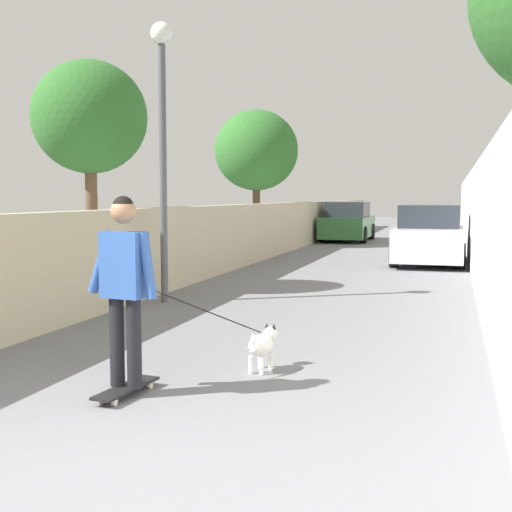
{
  "coord_description": "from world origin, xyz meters",
  "views": [
    {
      "loc": [
        -3.35,
        -2.3,
        1.77
      ],
      "look_at": [
        4.89,
        0.14,
        1.0
      ],
      "focal_mm": 46.93,
      "sensor_mm": 36.0,
      "label": 1
    }
  ],
  "objects_px": {
    "dog": "(262,344)",
    "car_far": "(348,223)",
    "tree_left_far": "(256,151)",
    "person_skateboarder": "(124,276)",
    "lamp_post": "(162,114)",
    "skateboard": "(126,388)",
    "car_near": "(429,237)",
    "tree_left_near": "(90,118)"
  },
  "relations": [
    {
      "from": "lamp_post",
      "to": "tree_left_far",
      "type": "bearing_deg",
      "value": 9.25
    },
    {
      "from": "skateboard",
      "to": "dog",
      "type": "height_order",
      "value": "dog"
    },
    {
      "from": "car_near",
      "to": "skateboard",
      "type": "bearing_deg",
      "value": 170.41
    },
    {
      "from": "tree_left_near",
      "to": "car_near",
      "type": "distance_m",
      "value": 9.51
    },
    {
      "from": "skateboard",
      "to": "person_skateboarder",
      "type": "height_order",
      "value": "person_skateboarder"
    },
    {
      "from": "car_near",
      "to": "car_far",
      "type": "height_order",
      "value": "same"
    },
    {
      "from": "skateboard",
      "to": "person_skateboarder",
      "type": "bearing_deg",
      "value": -172.87
    },
    {
      "from": "lamp_post",
      "to": "dog",
      "type": "xyz_separation_m",
      "value": [
        -3.77,
        -2.77,
        -2.83
      ]
    },
    {
      "from": "tree_left_far",
      "to": "skateboard",
      "type": "xyz_separation_m",
      "value": [
        -17.11,
        -3.83,
        -3.26
      ]
    },
    {
      "from": "tree_left_near",
      "to": "dog",
      "type": "relative_size",
      "value": 2.85
    },
    {
      "from": "dog",
      "to": "car_far",
      "type": "distance_m",
      "value": 20.11
    },
    {
      "from": "skateboard",
      "to": "dog",
      "type": "xyz_separation_m",
      "value": [
        1.18,
        -0.92,
        0.21
      ]
    },
    {
      "from": "car_near",
      "to": "car_far",
      "type": "xyz_separation_m",
      "value": [
        8.38,
        3.41,
        0.0
      ]
    },
    {
      "from": "lamp_post",
      "to": "car_far",
      "type": "bearing_deg",
      "value": -2.12
    },
    {
      "from": "tree_left_far",
      "to": "person_skateboarder",
      "type": "height_order",
      "value": "tree_left_far"
    },
    {
      "from": "lamp_post",
      "to": "car_near",
      "type": "relative_size",
      "value": 1.18
    },
    {
      "from": "lamp_post",
      "to": "car_near",
      "type": "bearing_deg",
      "value": -27.11
    },
    {
      "from": "tree_left_near",
      "to": "car_near",
      "type": "relative_size",
      "value": 1.08
    },
    {
      "from": "person_skateboarder",
      "to": "car_near",
      "type": "relative_size",
      "value": 0.44
    },
    {
      "from": "lamp_post",
      "to": "skateboard",
      "type": "height_order",
      "value": "lamp_post"
    },
    {
      "from": "tree_left_far",
      "to": "person_skateboarder",
      "type": "xyz_separation_m",
      "value": [
        -17.11,
        -3.83,
        -2.26
      ]
    },
    {
      "from": "tree_left_near",
      "to": "tree_left_far",
      "type": "distance_m",
      "value": 11.5
    },
    {
      "from": "lamp_post",
      "to": "person_skateboarder",
      "type": "distance_m",
      "value": 5.66
    },
    {
      "from": "dog",
      "to": "car_near",
      "type": "relative_size",
      "value": 0.38
    },
    {
      "from": "dog",
      "to": "car_far",
      "type": "bearing_deg",
      "value": 6.19
    },
    {
      "from": "person_skateboarder",
      "to": "car_near",
      "type": "height_order",
      "value": "person_skateboarder"
    },
    {
      "from": "tree_left_far",
      "to": "skateboard",
      "type": "relative_size",
      "value": 5.78
    },
    {
      "from": "person_skateboarder",
      "to": "car_far",
      "type": "distance_m",
      "value": 21.21
    },
    {
      "from": "skateboard",
      "to": "car_near",
      "type": "xyz_separation_m",
      "value": [
        12.79,
        -2.16,
        0.65
      ]
    },
    {
      "from": "tree_left_near",
      "to": "person_skateboarder",
      "type": "height_order",
      "value": "tree_left_near"
    },
    {
      "from": "car_near",
      "to": "car_far",
      "type": "bearing_deg",
      "value": 22.17
    },
    {
      "from": "person_skateboarder",
      "to": "dog",
      "type": "bearing_deg",
      "value": -37.85
    },
    {
      "from": "tree_left_far",
      "to": "dog",
      "type": "relative_size",
      "value": 3.2
    },
    {
      "from": "tree_left_far",
      "to": "car_near",
      "type": "relative_size",
      "value": 1.22
    },
    {
      "from": "skateboard",
      "to": "person_skateboarder",
      "type": "xyz_separation_m",
      "value": [
        -0.0,
        -0.0,
        1.01
      ]
    },
    {
      "from": "lamp_post",
      "to": "skateboard",
      "type": "relative_size",
      "value": 5.6
    },
    {
      "from": "car_far",
      "to": "car_near",
      "type": "bearing_deg",
      "value": -157.83
    },
    {
      "from": "car_far",
      "to": "skateboard",
      "type": "bearing_deg",
      "value": -176.61
    },
    {
      "from": "tree_left_far",
      "to": "car_far",
      "type": "xyz_separation_m",
      "value": [
        4.06,
        -2.58,
        -2.62
      ]
    },
    {
      "from": "skateboard",
      "to": "person_skateboarder",
      "type": "distance_m",
      "value": 1.01
    },
    {
      "from": "skateboard",
      "to": "car_near",
      "type": "distance_m",
      "value": 12.99
    },
    {
      "from": "lamp_post",
      "to": "skateboard",
      "type": "distance_m",
      "value": 6.1
    }
  ]
}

